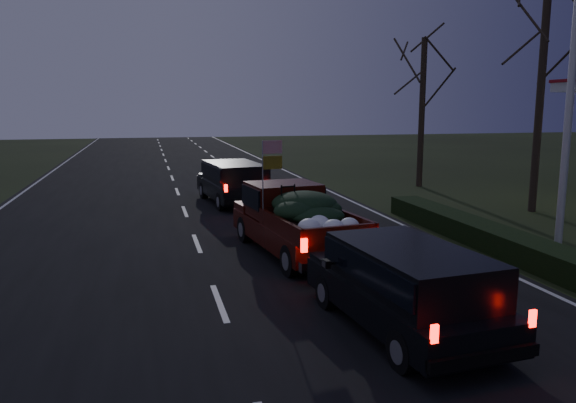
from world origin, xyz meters
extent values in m
plane|color=black|center=(0.00, 0.00, 0.00)|extent=(120.00, 120.00, 0.00)
cube|color=black|center=(0.00, 0.00, 0.01)|extent=(14.00, 120.00, 0.02)
cube|color=black|center=(7.80, 3.00, 0.30)|extent=(1.00, 10.00, 0.60)
cylinder|color=silver|center=(9.50, 2.00, 4.50)|extent=(0.20, 0.20, 9.00)
cylinder|color=black|center=(12.50, 7.00, 4.25)|extent=(0.28, 0.28, 8.50)
cylinder|color=black|center=(11.50, 14.00, 3.50)|extent=(0.28, 0.28, 7.00)
cube|color=#3F0E08|center=(2.44, 3.33, 0.59)|extent=(2.57, 5.13, 0.54)
cube|color=#3F0E08|center=(2.32, 4.21, 1.33)|extent=(2.00, 1.79, 0.89)
cube|color=black|center=(2.32, 4.21, 1.43)|extent=(2.09, 1.70, 0.54)
cube|color=#3F0E08|center=(2.59, 2.06, 0.89)|extent=(2.15, 2.96, 0.06)
ellipsoid|color=black|center=(2.58, 2.56, 1.33)|extent=(1.78, 1.96, 0.59)
cylinder|color=gray|center=(1.56, 3.22, 2.02)|extent=(0.03, 0.03, 1.97)
cube|color=red|center=(1.82, 3.26, 2.84)|extent=(0.51, 0.08, 0.33)
cube|color=gold|center=(1.82, 3.26, 2.44)|extent=(0.51, 0.08, 0.33)
cube|color=black|center=(2.01, 11.47, 0.60)|extent=(2.45, 4.84, 0.58)
cube|color=black|center=(2.04, 11.23, 1.26)|extent=(2.19, 3.58, 0.78)
cube|color=black|center=(2.04, 11.23, 1.34)|extent=(2.28, 3.49, 0.47)
cube|color=black|center=(2.91, -2.08, 0.56)|extent=(2.21, 4.48, 0.54)
cube|color=black|center=(2.93, -2.31, 1.17)|extent=(1.99, 3.30, 0.72)
cube|color=black|center=(2.93, -2.31, 1.24)|extent=(2.07, 3.22, 0.43)
cube|color=black|center=(1.78, -1.33, 1.06)|extent=(0.11, 0.21, 0.14)
camera|label=1|loc=(-1.27, -10.61, 3.87)|focal=35.00mm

